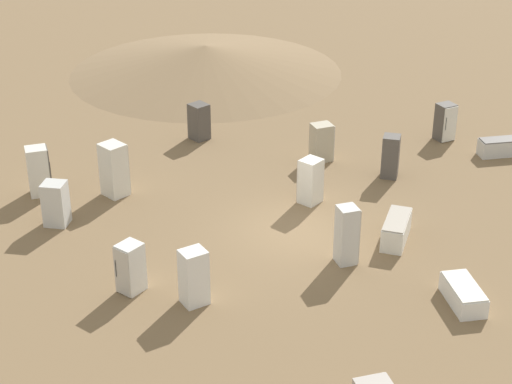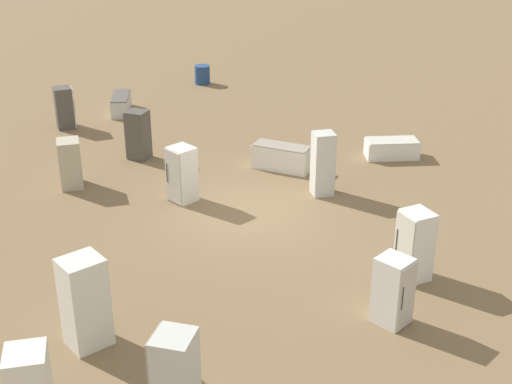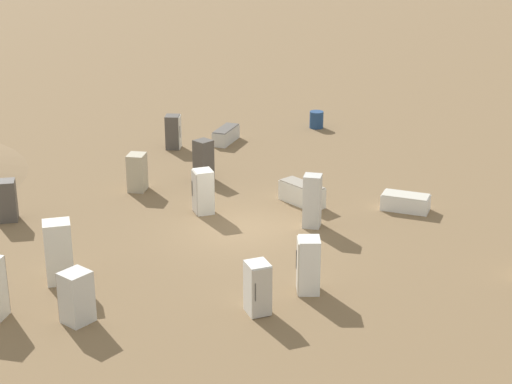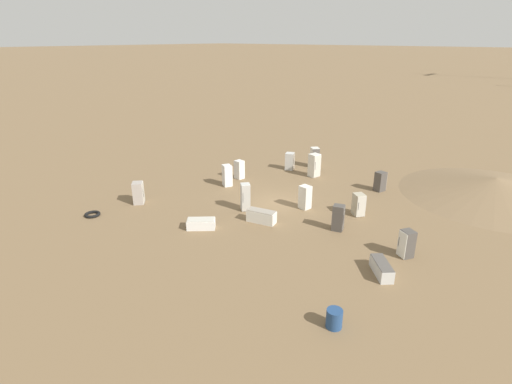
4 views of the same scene
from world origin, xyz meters
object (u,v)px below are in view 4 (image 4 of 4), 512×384
Objects in this scene: discarded_fridge_2 at (314,165)px; rusty_barrel at (334,319)px; discarded_fridge_6 at (138,193)px; discarded_fridge_10 at (382,268)px; discarded_fridge_4 at (290,161)px; discarded_fridge_9 at (315,157)px; discarded_fridge_7 at (239,170)px; discarded_fridge_5 at (305,197)px; discarded_fridge_3 at (201,224)px; discarded_fridge_8 at (261,216)px; discarded_fridge_11 at (338,218)px; scrap_tire at (92,214)px; discarded_fridge_12 at (227,175)px; discarded_fridge_1 at (380,181)px; discarded_fridge_14 at (359,205)px; discarded_fridge_13 at (407,244)px; discarded_fridge_0 at (245,197)px.

discarded_fridge_2 reaches higher than rusty_barrel.
discarded_fridge_10 is (2.28, -16.48, -0.43)m from discarded_fridge_6.
discarded_fridge_9 reaches higher than discarded_fridge_4.
discarded_fridge_7 is (8.28, -1.80, -0.01)m from discarded_fridge_6.
discarded_fridge_5 is at bearing 39.05° from rusty_barrel.
discarded_fridge_8 reaches higher than discarded_fridge_3.
discarded_fridge_11 reaches higher than discarded_fridge_7.
discarded_fridge_6 is at bearing -9.86° from scrap_tire.
discarded_fridge_4 is at bearing 140.42° from discarded_fridge_5.
discarded_fridge_4 reaches higher than discarded_fridge_8.
discarded_fridge_3 is 3.72m from discarded_fridge_8.
discarded_fridge_12 is at bearing 112.48° from discarded_fridge_6.
discarded_fridge_1 is 1.01× the size of discarded_fridge_14.
discarded_fridge_4 is 10.85m from discarded_fridge_8.
discarded_fridge_4 is 1.85× the size of rusty_barrel.
discarded_fridge_5 is 1.61× the size of scrap_tire.
rusty_barrel is (-15.46, -4.94, -0.33)m from discarded_fridge_1.
discarded_fridge_4 reaches higher than discarded_fridge_3.
discarded_fridge_12 is at bearing -170.38° from discarded_fridge_5.
discarded_fridge_13 is (-7.88, -10.56, -0.21)m from discarded_fridge_2.
discarded_fridge_13 is (-0.45, -4.23, -0.05)m from discarded_fridge_11.
discarded_fridge_1 is 0.96× the size of discarded_fridge_6.
discarded_fridge_1 is 0.98× the size of discarded_fridge_13.
discarded_fridge_2 reaches higher than discarded_fridge_7.
discarded_fridge_11 reaches higher than discarded_fridge_4.
discarded_fridge_14 is (-5.06, -0.77, -0.01)m from discarded_fridge_1.
discarded_fridge_5 reaches higher than discarded_fridge_1.
discarded_fridge_12 is (-1.86, -0.45, 0.08)m from discarded_fridge_7.
discarded_fridge_10 is at bearing 114.60° from discarded_fridge_13.
discarded_fridge_10 is (-0.79, -8.12, -0.06)m from discarded_fridge_8.
discarded_fridge_7 is 0.94× the size of discarded_fridge_11.
discarded_fridge_2 reaches higher than discarded_fridge_10.
discarded_fridge_5 reaches higher than discarded_fridge_13.
discarded_fridge_8 is 1.10× the size of discarded_fridge_10.
discarded_fridge_13 reaches higher than discarded_fridge_14.
discarded_fridge_7 is 1.51× the size of scrap_tire.
discarded_fridge_12 is at bearing -19.74° from discarded_fridge_2.
discarded_fridge_10 is (-4.33, -7.26, -0.46)m from discarded_fridge_5.
discarded_fridge_6 is at bearing 49.02° from discarded_fridge_3.
discarded_fridge_7 is (-4.53, 1.77, 0.01)m from discarded_fridge_4.
discarded_fridge_7 is 7.18m from discarded_fridge_9.
discarded_fridge_4 reaches higher than discarded_fridge_10.
discarded_fridge_9 is at bearing -16.68° from scrap_tire.
discarded_fridge_8 is 6.33m from discarded_fridge_14.
discarded_fridge_6 is 0.79× the size of discarded_fridge_8.
discarded_fridge_9 reaches higher than discarded_fridge_14.
discarded_fridge_11 is at bearing 101.69° from discarded_fridge_10.
discarded_fridge_0 is 0.97× the size of discarded_fridge_2.
discarded_fridge_9 reaches higher than scrap_tire.
discarded_fridge_7 is at bearing 175.40° from discarded_fridge_5.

